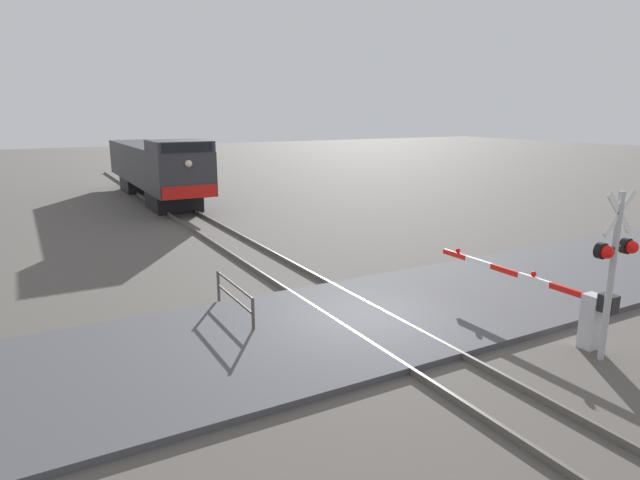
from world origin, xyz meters
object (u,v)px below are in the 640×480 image
Objects in this scene: crossing_gate at (568,304)px; crossing_signal at (614,259)px; locomotive at (156,167)px; guard_railing at (234,295)px.

crossing_signal is at bearing -104.00° from crossing_gate.
locomotive reaches higher than crossing_signal.
locomotive is 2.82× the size of crossing_gate.
guard_railing is at bearing 141.53° from crossing_gate.
crossing_gate is (0.29, 1.14, -1.42)m from crossing_signal.
locomotive reaches higher than guard_railing.
locomotive is 5.81× the size of guard_railing.
crossing_signal is 0.69× the size of crossing_gate.
crossing_signal is 1.84m from crossing_gate.
locomotive is 21.17m from guard_railing.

